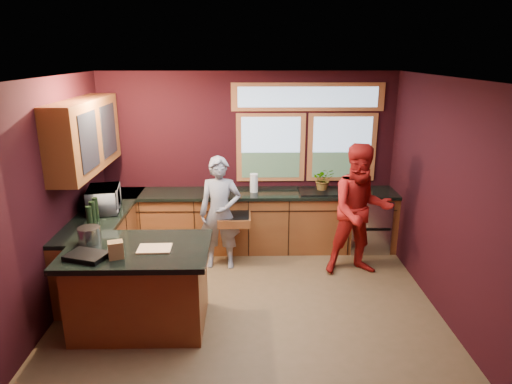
{
  "coord_description": "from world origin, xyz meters",
  "views": [
    {
      "loc": [
        -0.01,
        -4.92,
        2.96
      ],
      "look_at": [
        0.09,
        0.4,
        1.32
      ],
      "focal_mm": 32.0,
      "sensor_mm": 36.0,
      "label": 1
    }
  ],
  "objects_px": {
    "person_grey": "(220,213)",
    "person_red": "(361,211)",
    "cutting_board": "(155,249)",
    "island": "(140,287)",
    "stock_pot": "(89,235)"
  },
  "relations": [
    {
      "from": "person_grey",
      "to": "person_red",
      "type": "relative_size",
      "value": 0.88
    },
    {
      "from": "person_grey",
      "to": "cutting_board",
      "type": "xyz_separation_m",
      "value": [
        -0.61,
        -1.53,
        0.15
      ]
    },
    {
      "from": "person_grey",
      "to": "cutting_board",
      "type": "height_order",
      "value": "person_grey"
    },
    {
      "from": "island",
      "to": "person_red",
      "type": "distance_m",
      "value": 3.03
    },
    {
      "from": "island",
      "to": "person_red",
      "type": "bearing_deg",
      "value": 24.66
    },
    {
      "from": "cutting_board",
      "to": "stock_pot",
      "type": "distance_m",
      "value": 0.78
    },
    {
      "from": "person_grey",
      "to": "cutting_board",
      "type": "distance_m",
      "value": 1.65
    },
    {
      "from": "island",
      "to": "stock_pot",
      "type": "bearing_deg",
      "value": 164.74
    },
    {
      "from": "person_grey",
      "to": "person_red",
      "type": "distance_m",
      "value": 1.93
    },
    {
      "from": "person_red",
      "to": "cutting_board",
      "type": "bearing_deg",
      "value": -156.89
    },
    {
      "from": "cutting_board",
      "to": "stock_pot",
      "type": "height_order",
      "value": "stock_pot"
    },
    {
      "from": "cutting_board",
      "to": "stock_pot",
      "type": "bearing_deg",
      "value": 165.07
    },
    {
      "from": "cutting_board",
      "to": "stock_pot",
      "type": "relative_size",
      "value": 1.46
    },
    {
      "from": "cutting_board",
      "to": "person_grey",
      "type": "bearing_deg",
      "value": 68.29
    },
    {
      "from": "person_grey",
      "to": "stock_pot",
      "type": "xyz_separation_m",
      "value": [
        -1.36,
        -1.33,
        0.23
      ]
    }
  ]
}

